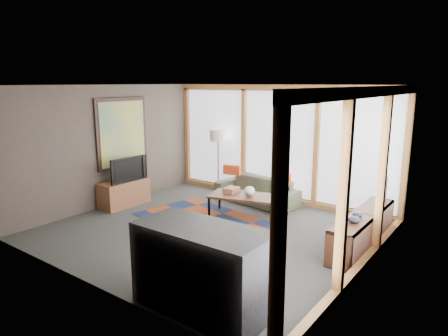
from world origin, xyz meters
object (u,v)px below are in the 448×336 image
Objects in this scene: television at (127,169)px; bar_counter at (202,269)px; tv_console at (124,193)px; sofa at (256,191)px; floor_lamp at (218,161)px; coffee_table at (244,206)px; bookshelf at (363,230)px.

bar_counter is (3.89, -2.17, -0.31)m from television.
television reaches higher than tv_console.
bar_counter reaches higher than sofa.
bar_counter is at bearing -54.84° from floor_lamp.
sofa is 2.08× the size of television.
television is (-2.14, -1.84, 0.54)m from sofa.
television reaches higher than sofa.
sofa reaches higher than tv_console.
coffee_table is (0.29, -0.94, -0.06)m from sofa.
floor_lamp reaches higher than bar_counter.
sofa is 1.32m from floor_lamp.
floor_lamp is 2.35m from tv_console.
sofa is at bearing 40.22° from tv_console.
television is at bearing -114.86° from floor_lamp.
bookshelf is at bearing 10.07° from tv_console.
tv_console is at bearing 117.20° from television.
bookshelf is 2.39× the size of television.
bookshelf is 1.99× the size of tv_console.
floor_lamp is 5.14m from bar_counter.
tv_console is at bearing -169.93° from bookshelf.
tv_console is at bearing 151.33° from bar_counter.
coffee_table is 2.66m from television.
sofa is at bearing 159.37° from bookshelf.
bookshelf is at bearing -13.57° from sofa.
tv_console is 0.69× the size of bar_counter.
floor_lamp is 1.39× the size of tv_console.
sofa is at bearing 107.25° from coffee_table.
television reaches higher than bookshelf.
bookshelf is at bearing 72.54° from bar_counter.
sofa is 2.91m from tv_console.
coffee_table is 0.60× the size of bookshelf.
television is 4.47m from bar_counter.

